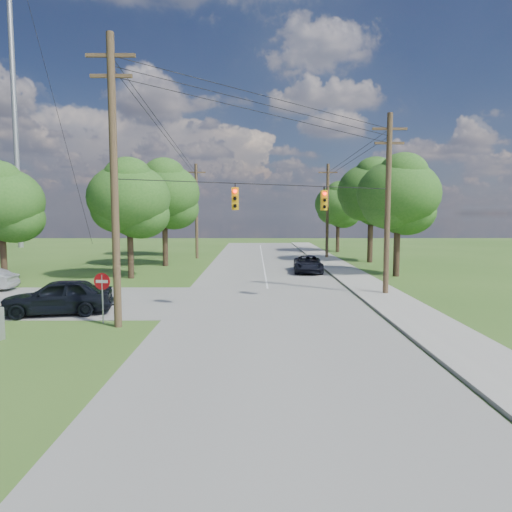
{
  "coord_description": "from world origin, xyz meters",
  "views": [
    {
      "loc": [
        1.19,
        -18.55,
        4.78
      ],
      "look_at": [
        1.25,
        5.0,
        2.58
      ],
      "focal_mm": 32.0,
      "sensor_mm": 36.0,
      "label": 1
    }
  ],
  "objects_px": {
    "pole_sw": "(114,178)",
    "pole_north_e": "(327,210)",
    "do_not_enter_sign": "(102,286)",
    "pole_north_w": "(196,210)",
    "car_cross_dark": "(59,297)",
    "car_main_north": "(308,264)",
    "pole_ne": "(388,202)"
  },
  "relations": [
    {
      "from": "pole_north_e",
      "to": "car_cross_dark",
      "type": "xyz_separation_m",
      "value": [
        -16.98,
        -27.3,
        -4.26
      ]
    },
    {
      "from": "pole_north_e",
      "to": "car_main_north",
      "type": "bearing_deg",
      "value": -105.93
    },
    {
      "from": "pole_sw",
      "to": "pole_north_e",
      "type": "xyz_separation_m",
      "value": [
        13.5,
        29.6,
        -1.1
      ]
    },
    {
      "from": "pole_north_w",
      "to": "car_cross_dark",
      "type": "relative_size",
      "value": 2.02
    },
    {
      "from": "pole_north_w",
      "to": "car_cross_dark",
      "type": "height_order",
      "value": "pole_north_w"
    },
    {
      "from": "pole_sw",
      "to": "do_not_enter_sign",
      "type": "bearing_deg",
      "value": 144.39
    },
    {
      "from": "car_cross_dark",
      "to": "pole_north_e",
      "type": "bearing_deg",
      "value": 137.14
    },
    {
      "from": "pole_north_e",
      "to": "car_cross_dark",
      "type": "distance_m",
      "value": 32.43
    },
    {
      "from": "pole_sw",
      "to": "car_main_north",
      "type": "xyz_separation_m",
      "value": [
        10.1,
        17.69,
        -5.52
      ]
    },
    {
      "from": "pole_north_e",
      "to": "car_main_north",
      "type": "height_order",
      "value": "pole_north_e"
    },
    {
      "from": "pole_sw",
      "to": "car_main_north",
      "type": "distance_m",
      "value": 21.11
    },
    {
      "from": "pole_north_e",
      "to": "do_not_enter_sign",
      "type": "distance_m",
      "value": 32.54
    },
    {
      "from": "pole_sw",
      "to": "pole_ne",
      "type": "relative_size",
      "value": 1.14
    },
    {
      "from": "car_cross_dark",
      "to": "do_not_enter_sign",
      "type": "height_order",
      "value": "do_not_enter_sign"
    },
    {
      "from": "car_cross_dark",
      "to": "do_not_enter_sign",
      "type": "bearing_deg",
      "value": 46.31
    },
    {
      "from": "pole_north_w",
      "to": "car_main_north",
      "type": "relative_size",
      "value": 2.06
    },
    {
      "from": "pole_sw",
      "to": "car_main_north",
      "type": "height_order",
      "value": "pole_sw"
    },
    {
      "from": "pole_north_e",
      "to": "do_not_enter_sign",
      "type": "relative_size",
      "value": 4.5
    },
    {
      "from": "pole_sw",
      "to": "do_not_enter_sign",
      "type": "xyz_separation_m",
      "value": [
        -0.83,
        0.6,
        -4.6
      ]
    },
    {
      "from": "pole_sw",
      "to": "do_not_enter_sign",
      "type": "relative_size",
      "value": 5.4
    },
    {
      "from": "car_cross_dark",
      "to": "do_not_enter_sign",
      "type": "distance_m",
      "value": 3.24
    },
    {
      "from": "pole_north_e",
      "to": "pole_north_w",
      "type": "bearing_deg",
      "value": 180.0
    },
    {
      "from": "pole_sw",
      "to": "pole_north_w",
      "type": "relative_size",
      "value": 1.2
    },
    {
      "from": "pole_north_e",
      "to": "car_cross_dark",
      "type": "bearing_deg",
      "value": -121.89
    },
    {
      "from": "car_main_north",
      "to": "do_not_enter_sign",
      "type": "relative_size",
      "value": 2.19
    },
    {
      "from": "pole_sw",
      "to": "pole_ne",
      "type": "height_order",
      "value": "pole_sw"
    },
    {
      "from": "pole_ne",
      "to": "pole_north_w",
      "type": "distance_m",
      "value": 26.03
    },
    {
      "from": "pole_north_w",
      "to": "do_not_enter_sign",
      "type": "xyz_separation_m",
      "value": [
        -0.43,
        -29.0,
        -3.5
      ]
    },
    {
      "from": "pole_sw",
      "to": "car_cross_dark",
      "type": "height_order",
      "value": "pole_sw"
    },
    {
      "from": "car_cross_dark",
      "to": "car_main_north",
      "type": "distance_m",
      "value": 20.53
    },
    {
      "from": "do_not_enter_sign",
      "to": "car_main_north",
      "type": "bearing_deg",
      "value": 65.3
    },
    {
      "from": "car_cross_dark",
      "to": "do_not_enter_sign",
      "type": "xyz_separation_m",
      "value": [
        2.65,
        -1.7,
        0.76
      ]
    }
  ]
}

